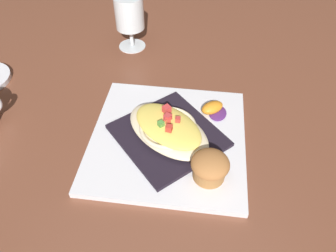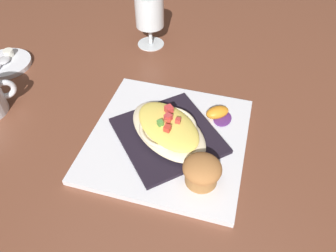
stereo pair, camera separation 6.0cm
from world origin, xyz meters
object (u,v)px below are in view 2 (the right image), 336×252
at_px(muffin, 202,171).
at_px(square_plate, 168,139).
at_px(gratin_dish, 168,128).
at_px(stemmed_glass, 150,14).
at_px(spoon, 3,61).
at_px(creamer_cup_0, 9,53).
at_px(orange_garnish, 219,114).
at_px(creamer_saucer, 5,64).

bearing_deg(muffin, square_plate, 32.57).
xyz_separation_m(gratin_dish, muffin, (-0.10, -0.06, 0.00)).
bearing_deg(stemmed_glass, spoon, 109.21).
bearing_deg(square_plate, spoon, 62.20).
relative_size(square_plate, creamer_cup_0, 12.39).
bearing_deg(square_plate, gratin_dish, -11.77).
bearing_deg(square_plate, orange_garnish, -59.01).
distance_m(muffin, spoon, 0.58).
height_order(stemmed_glass, creamer_saucer, stemmed_glass).
relative_size(orange_garnish, creamer_cup_0, 2.69).
xyz_separation_m(square_plate, creamer_cup_0, (0.26, 0.42, 0.01)).
height_order(square_plate, creamer_cup_0, creamer_cup_0).
bearing_deg(orange_garnish, creamer_saucer, 72.25).
relative_size(muffin, stemmed_glass, 0.48).
height_order(square_plate, muffin, muffin).
distance_m(orange_garnish, spoon, 0.55).
xyz_separation_m(creamer_saucer, spoon, (-0.01, 0.00, 0.01)).
relative_size(square_plate, spoon, 2.81).
distance_m(creamer_saucer, creamer_cup_0, 0.03).
xyz_separation_m(muffin, creamer_cup_0, (0.35, 0.48, -0.02)).
bearing_deg(gratin_dish, creamer_saucer, 61.66).
relative_size(gratin_dish, stemmed_glass, 1.51).
bearing_deg(muffin, creamer_saucer, 56.10).
distance_m(spoon, creamer_cup_0, 0.03).
distance_m(muffin, stemmed_glass, 0.46).
height_order(muffin, creamer_cup_0, muffin).
bearing_deg(gratin_dish, spoon, 62.21).
relative_size(gratin_dish, orange_garnish, 3.22).
bearing_deg(spoon, gratin_dish, -117.79).
distance_m(gratin_dish, orange_garnish, 0.12).
bearing_deg(creamer_cup_0, gratin_dish, -121.32).
bearing_deg(gratin_dish, stemmed_glass, 10.88).
distance_m(gratin_dish, spoon, 0.48).
relative_size(orange_garnish, creamer_saucer, 0.51).
height_order(orange_garnish, creamer_cup_0, orange_garnish).
xyz_separation_m(stemmed_glass, creamer_saucer, (-0.12, 0.35, -0.08)).
xyz_separation_m(orange_garnish, creamer_cup_0, (0.20, 0.52, -0.00)).
bearing_deg(orange_garnish, stemmed_glass, 30.29).
relative_size(square_plate, gratin_dish, 1.43).
bearing_deg(muffin, creamer_cup_0, 53.78).
bearing_deg(gratin_dish, square_plate, 168.23).
bearing_deg(muffin, gratin_dish, 32.56).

